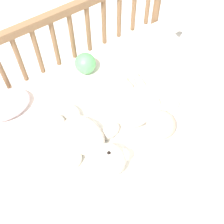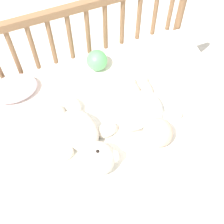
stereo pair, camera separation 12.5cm
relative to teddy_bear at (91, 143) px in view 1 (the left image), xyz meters
The scene contains 8 objects.
ground_plane 0.56m from the teddy_bear, 29.83° to the left, with size 12.00×12.00×0.00m, color silver.
crib_mattress 0.34m from the teddy_bear, 29.83° to the left, with size 1.08×0.71×0.48m.
crib_rail 0.48m from the teddy_bear, 73.05° to the left, with size 1.08×0.04×0.77m.
blanket 0.15m from the teddy_bear, 17.59° to the left, with size 0.77×0.49×0.01m.
teddy_bear is the anchor object (origin of this frame).
baby 0.29m from the teddy_bear, ahead, with size 0.29×0.36×0.12m.
small_pillow 0.41m from the teddy_bear, 119.67° to the left, with size 0.21×0.15×0.06m.
toy_ball 0.40m from the teddy_bear, 62.80° to the left, with size 0.10×0.10×0.10m.
Camera 1 is at (-0.36, -0.57, 1.61)m, focal length 50.00 mm.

